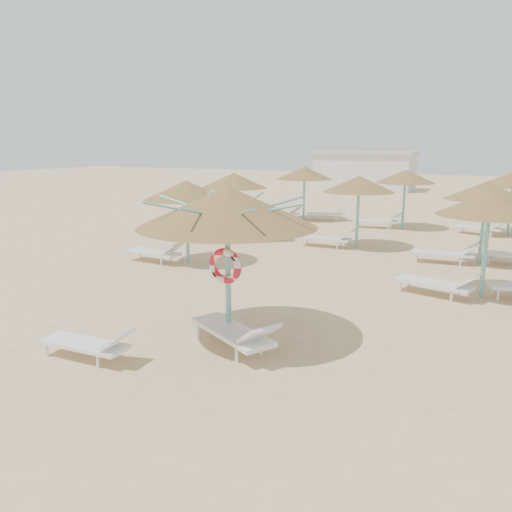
% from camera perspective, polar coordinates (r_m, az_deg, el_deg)
% --- Properties ---
extents(ground, '(120.00, 120.00, 0.00)m').
position_cam_1_polar(ground, '(10.05, -4.52, -9.68)').
color(ground, '#DBB986').
rests_on(ground, ground).
extents(main_palapa, '(3.41, 3.41, 3.06)m').
position_cam_1_polar(main_palapa, '(9.40, -3.32, 5.60)').
color(main_palapa, '#68B5B5').
rests_on(main_palapa, ground).
extents(lounger_main_a, '(1.82, 0.61, 0.65)m').
position_cam_1_polar(lounger_main_a, '(9.58, -18.47, -9.48)').
color(lounger_main_a, white).
rests_on(lounger_main_a, ground).
extents(lounger_main_b, '(2.23, 1.63, 0.79)m').
position_cam_1_polar(lounger_main_b, '(9.45, -2.31, -8.67)').
color(lounger_main_b, white).
rests_on(lounger_main_b, ground).
extents(palapa_field, '(18.84, 13.83, 2.72)m').
position_cam_1_polar(palapa_field, '(18.80, 19.96, 7.29)').
color(palapa_field, '#68B5B5').
rests_on(palapa_field, ground).
extents(service_hut, '(8.40, 4.40, 3.25)m').
position_cam_1_polar(service_hut, '(44.36, 12.32, 9.57)').
color(service_hut, silver).
rests_on(service_hut, ground).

